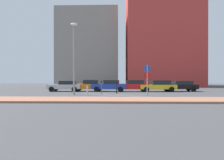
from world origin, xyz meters
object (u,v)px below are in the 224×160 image
object	(u,v)px
parked_car_black	(180,86)
parking_meter	(102,85)
parked_car_red	(133,86)
traffic_bollard_near	(87,90)
parked_car_orange	(89,85)
parked_car_blue	(110,86)
parked_car_silver	(65,86)
parked_car_yellow	(158,86)
parking_sign_post	(147,77)
traffic_bollard_mid	(117,89)
street_lamp	(74,53)

from	to	relation	value
parked_car_black	parking_meter	bearing A→B (deg)	-150.22
parked_car_red	traffic_bollard_near	world-z (taller)	parked_car_red
parked_car_orange	parked_car_blue	size ratio (longest dim) A/B	0.90
parked_car_silver	parked_car_yellow	bearing A→B (deg)	-0.60
parking_sign_post	traffic_bollard_mid	distance (m)	4.65
street_lamp	traffic_bollard_near	bearing A→B (deg)	-24.03
parked_car_orange	parked_car_yellow	bearing A→B (deg)	-3.40
parked_car_red	parked_car_yellow	xyz separation A→B (m)	(3.23, -0.06, -0.02)
parked_car_black	parked_car_yellow	bearing A→B (deg)	-168.66
parking_meter	traffic_bollard_near	xyz separation A→B (m)	(-1.24, -1.83, -0.43)
parked_car_blue	parked_car_yellow	xyz separation A→B (m)	(6.16, -0.08, -0.00)
parked_car_silver	street_lamp	bearing A→B (deg)	-69.12
parked_car_blue	parked_car_yellow	bearing A→B (deg)	-0.70
parking_sign_post	traffic_bollard_near	size ratio (longest dim) A/B	2.94
parked_car_yellow	parked_car_black	world-z (taller)	parked_car_yellow
parked_car_yellow	traffic_bollard_mid	distance (m)	6.55
parked_car_red	parking_sign_post	world-z (taller)	parking_sign_post
parked_car_blue	traffic_bollard_mid	size ratio (longest dim) A/B	4.24
parked_car_blue	traffic_bollard_mid	xyz separation A→B (m)	(0.91, -4.00, -0.22)
parked_car_orange	traffic_bollard_near	xyz separation A→B (m)	(0.80, -7.33, -0.27)
parked_car_silver	street_lamp	world-z (taller)	street_lamp
street_lamp	parking_sign_post	bearing A→B (deg)	-9.12
parked_car_blue	parked_car_black	bearing A→B (deg)	3.20
parked_car_silver	parking_meter	xyz separation A→B (m)	(5.05, -5.10, 0.21)
parked_car_orange	parking_meter	xyz separation A→B (m)	(2.03, -5.50, 0.15)
parking_sign_post	traffic_bollard_mid	world-z (taller)	parking_sign_post
traffic_bollard_near	parked_car_blue	bearing A→B (deg)	74.65
parked_car_orange	street_lamp	world-z (taller)	street_lamp
parked_car_red	parked_car_black	xyz separation A→B (m)	(6.14, 0.52, -0.04)
parked_car_black	parking_meter	size ratio (longest dim) A/B	3.18
parked_car_orange	parking_meter	world-z (taller)	parked_car_orange
parked_car_red	traffic_bollard_mid	bearing A→B (deg)	-116.80
parking_meter	traffic_bollard_near	distance (m)	2.25
parking_meter	traffic_bollard_near	size ratio (longest dim) A/B	1.44
parked_car_red	parked_car_orange	bearing A→B (deg)	175.29
parked_car_orange	street_lamp	distance (m)	7.57
parked_car_black	traffic_bollard_mid	distance (m)	9.31
street_lamp	traffic_bollard_mid	bearing A→B (deg)	28.19
parked_car_red	parking_meter	xyz separation A→B (m)	(-3.58, -5.04, 0.15)
street_lamp	traffic_bollard_near	xyz separation A→B (m)	(1.41, -0.63, -3.72)
parked_car_black	street_lamp	size ratio (longest dim) A/B	0.63
parked_car_orange	parked_car_red	distance (m)	5.63
parking_meter	parked_car_black	bearing A→B (deg)	29.78
parked_car_yellow	parking_sign_post	world-z (taller)	parking_sign_post
parking_sign_post	parking_meter	distance (m)	5.12
parked_car_red	parked_car_black	distance (m)	6.16
parked_car_black	parked_car_orange	bearing A→B (deg)	-179.72
parked_car_orange	parked_car_yellow	distance (m)	8.86
parked_car_black	traffic_bollard_mid	xyz separation A→B (m)	(-8.15, -4.50, -0.20)
parked_car_silver	traffic_bollard_near	distance (m)	7.92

